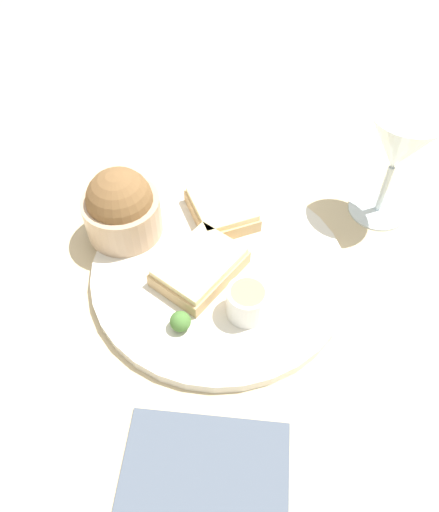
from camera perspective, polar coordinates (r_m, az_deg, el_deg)
ground_plane at (r=0.59m, az=0.00°, el=-2.05°), size 4.00×4.00×0.00m
dinner_plate at (r=0.59m, az=0.00°, el=-1.65°), size 0.30×0.30×0.01m
salad_bowl at (r=0.60m, az=-11.16°, el=5.45°), size 0.09×0.09×0.09m
sauce_ramekin at (r=0.53m, az=3.18°, el=-5.14°), size 0.04×0.04×0.04m
cheese_toast_near at (r=0.57m, az=-2.26°, el=-1.23°), size 0.12×0.12×0.03m
cheese_toast_far at (r=0.62m, az=0.17°, el=5.48°), size 0.11×0.10×0.03m
wine_glass at (r=0.62m, az=19.87°, el=11.74°), size 0.09×0.09×0.15m
garnish at (r=0.53m, az=-4.50°, el=-7.46°), size 0.02×0.02×0.02m
napkin at (r=0.49m, az=-1.85°, el=-24.59°), size 0.13×0.16×0.01m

